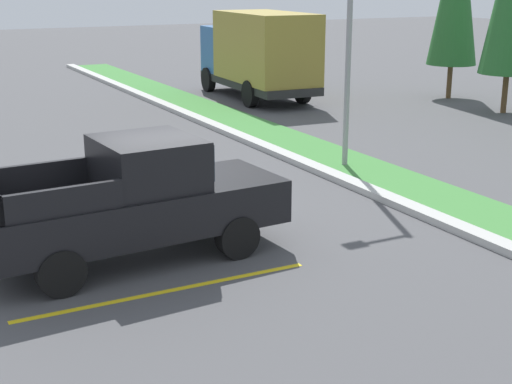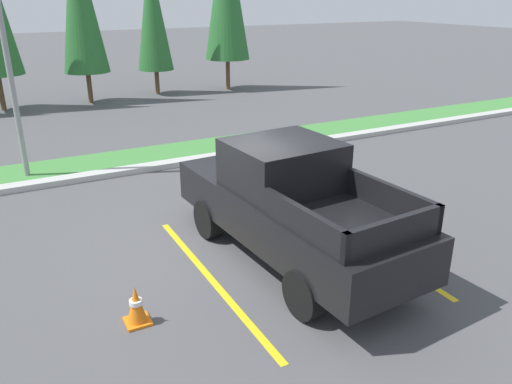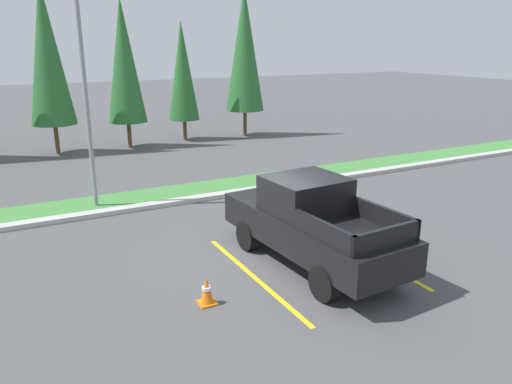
{
  "view_description": "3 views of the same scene",
  "coord_description": "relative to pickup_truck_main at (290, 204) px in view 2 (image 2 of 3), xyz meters",
  "views": [
    {
      "loc": [
        12.42,
        -4.64,
        4.7
      ],
      "look_at": [
        1.15,
        1.21,
        1.0
      ],
      "focal_mm": 51.94,
      "sensor_mm": 36.0,
      "label": 1
    },
    {
      "loc": [
        -3.52,
        -7.84,
        4.47
      ],
      "look_at": [
        0.58,
        -0.12,
        1.03
      ],
      "focal_mm": 35.72,
      "sensor_mm": 36.0,
      "label": 2
    },
    {
      "loc": [
        -5.5,
        -10.1,
        5.15
      ],
      "look_at": [
        0.51,
        1.27,
        1.26
      ],
      "focal_mm": 34.9,
      "sensor_mm": 36.0,
      "label": 3
    }
  ],
  "objects": [
    {
      "name": "parking_line_far",
      "position": [
        1.55,
        -0.05,
        -1.04
      ],
      "size": [
        0.12,
        4.8,
        0.01
      ],
      "primitive_type": "cube",
      "color": "yellow",
      "rests_on": "ground"
    },
    {
      "name": "cypress_tree_rightmost",
      "position": [
        2.83,
        16.45,
        2.63
      ],
      "size": [
        1.62,
        1.62,
        6.24
      ],
      "color": "brown",
      "rests_on": "ground"
    },
    {
      "name": "pickup_truck_main",
      "position": [
        0.0,
        0.0,
        0.0
      ],
      "size": [
        2.23,
        5.34,
        2.1
      ],
      "color": "black",
      "rests_on": "ground"
    },
    {
      "name": "traffic_cone",
      "position": [
        -2.96,
        -0.66,
        -0.75
      ],
      "size": [
        0.36,
        0.36,
        0.6
      ],
      "color": "orange",
      "rests_on": "ground"
    },
    {
      "name": "parking_line_near",
      "position": [
        -1.55,
        -0.05,
        -1.04
      ],
      "size": [
        0.12,
        4.8,
        0.01
      ],
      "primitive_type": "cube",
      "color": "yellow",
      "rests_on": "ground"
    },
    {
      "name": "grass_median",
      "position": [
        -0.82,
        7.02,
        -1.01
      ],
      "size": [
        56.0,
        1.8,
        0.06
      ],
      "primitive_type": "cube",
      "color": "#42843D",
      "rests_on": "ground"
    },
    {
      "name": "curb_strip",
      "position": [
        -0.82,
        5.92,
        -0.97
      ],
      "size": [
        56.0,
        0.4,
        0.15
      ],
      "primitive_type": "cube",
      "color": "#B2B2AD",
      "rests_on": "ground"
    },
    {
      "name": "ground_plane",
      "position": [
        -0.82,
        0.92,
        -1.04
      ],
      "size": [
        120.0,
        120.0,
        0.0
      ],
      "primitive_type": "plane",
      "color": "#4C4C4F"
    }
  ]
}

